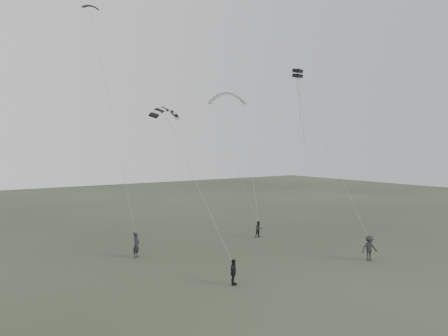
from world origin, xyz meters
TOP-DOWN VIEW (x-y plane):
  - ground at (0.00, 0.00)m, footprint 140.00×140.00m
  - flyer_left at (-5.78, 7.53)m, footprint 0.84×0.81m
  - flyer_right at (6.74, 7.93)m, footprint 0.74×0.58m
  - flyer_center at (-3.57, -2.16)m, footprint 0.99×0.88m
  - flyer_far at (8.20, -3.34)m, footprint 1.40×1.11m
  - kite_dark_small at (-7.44, 12.46)m, footprint 1.35×0.59m
  - kite_pale_large at (6.59, 12.80)m, footprint 3.99×2.53m
  - kite_striped at (-4.87, 4.24)m, footprint 2.77×1.75m
  - kite_box at (9.12, 5.37)m, footprint 0.88×0.96m

SIDE VIEW (x-z plane):
  - ground at x=0.00m, z-range 0.00..0.00m
  - flyer_right at x=6.74m, z-range 0.00..1.51m
  - flyer_center at x=-3.57m, z-range 0.00..1.61m
  - flyer_far at x=8.20m, z-range 0.00..1.90m
  - flyer_left at x=-5.78m, z-range 0.00..1.94m
  - kite_striped at x=-4.87m, z-range 10.61..11.83m
  - kite_pale_large at x=6.59m, z-range 13.04..14.74m
  - kite_box at x=9.12m, z-range 14.78..15.62m
  - kite_dark_small at x=-7.44m, z-range 19.79..20.37m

